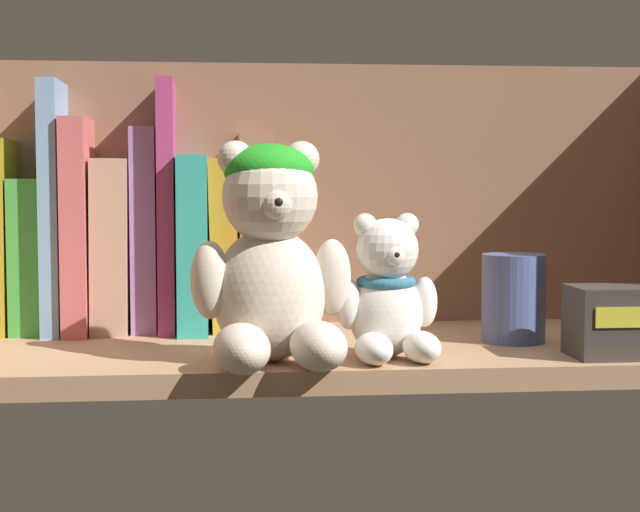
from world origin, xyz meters
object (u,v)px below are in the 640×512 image
object	(u,v)px
book_8	(193,243)
book_9	(223,244)
book_3	(57,208)
book_10	(255,231)
book_5	(113,245)
pillar_candle	(513,298)
book_1	(3,236)
book_4	(81,226)
book_6	(145,229)
book_2	(31,255)
teddy_bear_larger	(271,258)
book_7	(168,206)
teddy_bear_smaller	(388,297)
small_product_box	(639,321)

from	to	relation	value
book_8	book_9	xyz separation A→B (cm)	(3.04, 0.00, -0.12)
book_3	book_10	world-z (taller)	book_3
book_5	pillar_candle	bearing A→B (deg)	-17.32
book_1	book_3	distance (cm)	5.96
pillar_candle	book_10	bearing A→B (deg)	153.41
book_9	book_4	bearing A→B (deg)	180.00
pillar_candle	book_3	bearing A→B (deg)	164.77
book_8	book_6	bearing A→B (deg)	180.00
book_9	pillar_candle	world-z (taller)	book_9
book_4	book_6	xyz separation A→B (cm)	(6.40, 0.00, -0.41)
book_1	book_3	bearing A→B (deg)	0.00
book_2	book_8	size ratio (longest dim) A/B	0.87
book_10	teddy_bear_larger	size ratio (longest dim) A/B	1.07
book_2	book_7	bearing A→B (deg)	0.00
book_7	teddy_bear_smaller	size ratio (longest dim) A/B	2.02
book_1	book_9	distance (cm)	21.79
book_7	book_8	xyz separation A→B (cm)	(2.50, 0.00, -3.71)
book_7	teddy_bear_smaller	world-z (taller)	book_7
book_3	book_9	bearing A→B (deg)	0.00
book_9	small_product_box	size ratio (longest dim) A/B	1.46
book_3	book_2	bearing A→B (deg)	180.00
book_5	book_6	world-z (taller)	book_6
book_5	book_6	size ratio (longest dim) A/B	0.85
book_10	teddy_bear_smaller	xyz separation A→B (cm)	(10.43, -19.21, -4.60)
book_6	teddy_bear_smaller	size ratio (longest dim) A/B	1.64
book_10	small_product_box	bearing A→B (deg)	-32.74
book_4	book_1	bearing A→B (deg)	180.00
book_1	book_6	distance (cm)	13.98
teddy_bear_smaller	book_7	bearing A→B (deg)	135.00
book_2	book_8	world-z (taller)	book_8
book_9	teddy_bear_smaller	size ratio (longest dim) A/B	1.40
book_1	book_2	world-z (taller)	book_1
pillar_candle	book_1	bearing A→B (deg)	166.35
book_8	pillar_candle	xyz separation A→B (cm)	(29.83, -11.79, -4.62)
book_1	teddy_bear_larger	xyz separation A→B (cm)	(25.45, -20.39, -0.82)
book_3	book_1	bearing A→B (deg)	180.00
book_4	book_10	world-z (taller)	book_4
book_2	book_5	world-z (taller)	book_5
book_5	book_8	bearing A→B (deg)	0.00
book_6	small_product_box	distance (cm)	48.27
book_6	book_8	size ratio (longest dim) A/B	1.16
book_10	book_9	bearing A→B (deg)	180.00
book_4	pillar_candle	bearing A→B (deg)	-16.05
pillar_candle	small_product_box	distance (cm)	12.27
book_5	book_4	bearing A→B (deg)	180.00
book_10	book_5	bearing A→B (deg)	180.00
book_2	pillar_candle	size ratio (longest dim) A/B	1.85
book_9	teddy_bear_smaller	bearing A→B (deg)	-54.56
book_3	book_10	distance (cm)	19.91
book_2	book_7	size ratio (longest dim) A/B	0.61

